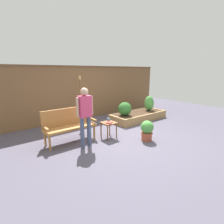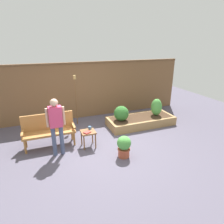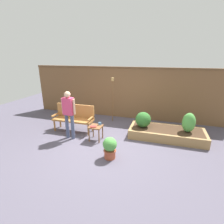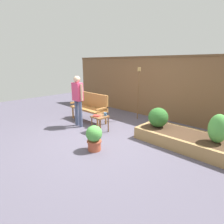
{
  "view_description": "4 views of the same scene",
  "coord_description": "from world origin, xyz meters",
  "px_view_note": "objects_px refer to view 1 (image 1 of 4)",
  "views": [
    {
      "loc": [
        -3.36,
        -3.7,
        1.97
      ],
      "look_at": [
        -0.15,
        0.37,
        0.73
      ],
      "focal_mm": 27.78,
      "sensor_mm": 36.0,
      "label": 1
    },
    {
      "loc": [
        -1.54,
        -4.65,
        2.88
      ],
      "look_at": [
        0.45,
        0.53,
        0.84
      ],
      "focal_mm": 31.04,
      "sensor_mm": 36.0,
      "label": 2
    },
    {
      "loc": [
        1.53,
        -4.38,
        2.58
      ],
      "look_at": [
        -0.1,
        1.0,
        0.72
      ],
      "focal_mm": 27.37,
      "sensor_mm": 36.0,
      "label": 3
    },
    {
      "loc": [
        3.25,
        -3.07,
        1.94
      ],
      "look_at": [
        -0.22,
        0.52,
        0.57
      ],
      "focal_mm": 29.03,
      "sensor_mm": 36.0,
      "label": 4
    }
  ],
  "objects_px": {
    "book_on_table": "(109,123)",
    "potted_boxwood": "(147,130)",
    "garden_bench": "(69,123)",
    "shrub_far_corner": "(149,103)",
    "side_table": "(109,125)",
    "shrub_near_bench": "(125,109)",
    "cup_on_table": "(109,119)",
    "tiki_torch": "(80,92)",
    "person_by_bench": "(85,112)"
  },
  "relations": [
    {
      "from": "book_on_table",
      "to": "potted_boxwood",
      "type": "xyz_separation_m",
      "value": [
        0.78,
        -0.76,
        -0.18
      ]
    },
    {
      "from": "garden_bench",
      "to": "shrub_far_corner",
      "type": "height_order",
      "value": "garden_bench"
    },
    {
      "from": "garden_bench",
      "to": "side_table",
      "type": "xyz_separation_m",
      "value": [
        1.03,
        -0.5,
        -0.15
      ]
    },
    {
      "from": "side_table",
      "to": "shrub_near_bench",
      "type": "height_order",
      "value": "shrub_near_bench"
    },
    {
      "from": "shrub_far_corner",
      "to": "book_on_table",
      "type": "bearing_deg",
      "value": -162.58
    },
    {
      "from": "cup_on_table",
      "to": "tiki_torch",
      "type": "xyz_separation_m",
      "value": [
        -0.06,
        1.63,
        0.69
      ]
    },
    {
      "from": "book_on_table",
      "to": "person_by_bench",
      "type": "bearing_deg",
      "value": 154.33
    },
    {
      "from": "side_table",
      "to": "person_by_bench",
      "type": "bearing_deg",
      "value": -171.67
    },
    {
      "from": "shrub_far_corner",
      "to": "shrub_near_bench",
      "type": "bearing_deg",
      "value": -180.0
    },
    {
      "from": "person_by_bench",
      "to": "cup_on_table",
      "type": "bearing_deg",
      "value": 14.79
    },
    {
      "from": "shrub_far_corner",
      "to": "garden_bench",
      "type": "bearing_deg",
      "value": -175.47
    },
    {
      "from": "cup_on_table",
      "to": "potted_boxwood",
      "type": "distance_m",
      "value": 1.18
    },
    {
      "from": "garden_bench",
      "to": "shrub_far_corner",
      "type": "distance_m",
      "value": 3.82
    },
    {
      "from": "book_on_table",
      "to": "shrub_near_bench",
      "type": "height_order",
      "value": "shrub_near_bench"
    },
    {
      "from": "book_on_table",
      "to": "tiki_torch",
      "type": "distance_m",
      "value": 1.97
    },
    {
      "from": "garden_bench",
      "to": "side_table",
      "type": "relative_size",
      "value": 3.0
    },
    {
      "from": "side_table",
      "to": "potted_boxwood",
      "type": "bearing_deg",
      "value": -49.13
    },
    {
      "from": "shrub_near_bench",
      "to": "shrub_far_corner",
      "type": "xyz_separation_m",
      "value": [
        1.4,
        0.0,
        0.06
      ]
    },
    {
      "from": "garden_bench",
      "to": "tiki_torch",
      "type": "relative_size",
      "value": 0.81
    },
    {
      "from": "garden_bench",
      "to": "side_table",
      "type": "bearing_deg",
      "value": -25.94
    },
    {
      "from": "shrub_far_corner",
      "to": "tiki_torch",
      "type": "xyz_separation_m",
      "value": [
        -2.75,
        0.95,
        0.61
      ]
    },
    {
      "from": "potted_boxwood",
      "to": "person_by_bench",
      "type": "distance_m",
      "value": 1.85
    },
    {
      "from": "garden_bench",
      "to": "book_on_table",
      "type": "distance_m",
      "value": 1.14
    },
    {
      "from": "garden_bench",
      "to": "cup_on_table",
      "type": "bearing_deg",
      "value": -18.65
    },
    {
      "from": "garden_bench",
      "to": "side_table",
      "type": "distance_m",
      "value": 1.15
    },
    {
      "from": "shrub_near_bench",
      "to": "person_by_bench",
      "type": "distance_m",
      "value": 2.44
    },
    {
      "from": "cup_on_table",
      "to": "shrub_near_bench",
      "type": "xyz_separation_m",
      "value": [
        1.29,
        0.68,
        0.03
      ]
    },
    {
      "from": "book_on_table",
      "to": "potted_boxwood",
      "type": "relative_size",
      "value": 0.3
    },
    {
      "from": "potted_boxwood",
      "to": "shrub_far_corner",
      "type": "xyz_separation_m",
      "value": [
        2.05,
        1.65,
        0.29
      ]
    },
    {
      "from": "tiki_torch",
      "to": "side_table",
      "type": "bearing_deg",
      "value": -90.88
    },
    {
      "from": "cup_on_table",
      "to": "book_on_table",
      "type": "height_order",
      "value": "cup_on_table"
    },
    {
      "from": "garden_bench",
      "to": "book_on_table",
      "type": "bearing_deg",
      "value": -30.77
    },
    {
      "from": "cup_on_table",
      "to": "shrub_far_corner",
      "type": "xyz_separation_m",
      "value": [
        2.69,
        0.68,
        0.09
      ]
    },
    {
      "from": "cup_on_table",
      "to": "tiki_torch",
      "type": "relative_size",
      "value": 0.07
    },
    {
      "from": "tiki_torch",
      "to": "cup_on_table",
      "type": "bearing_deg",
      "value": -87.83
    },
    {
      "from": "potted_boxwood",
      "to": "person_by_bench",
      "type": "xyz_separation_m",
      "value": [
        -1.58,
        0.72,
        0.61
      ]
    },
    {
      "from": "cup_on_table",
      "to": "shrub_far_corner",
      "type": "height_order",
      "value": "shrub_far_corner"
    },
    {
      "from": "shrub_near_bench",
      "to": "shrub_far_corner",
      "type": "bearing_deg",
      "value": 0.0
    },
    {
      "from": "side_table",
      "to": "potted_boxwood",
      "type": "relative_size",
      "value": 0.82
    },
    {
      "from": "cup_on_table",
      "to": "potted_boxwood",
      "type": "xyz_separation_m",
      "value": [
        0.65,
        -0.97,
        -0.21
      ]
    },
    {
      "from": "side_table",
      "to": "tiki_torch",
      "type": "bearing_deg",
      "value": 89.12
    },
    {
      "from": "potted_boxwood",
      "to": "tiki_torch",
      "type": "xyz_separation_m",
      "value": [
        -0.71,
        2.6,
        0.9
      ]
    },
    {
      "from": "person_by_bench",
      "to": "side_table",
      "type": "bearing_deg",
      "value": 8.33
    },
    {
      "from": "cup_on_table",
      "to": "potted_boxwood",
      "type": "bearing_deg",
      "value": -56.41
    },
    {
      "from": "potted_boxwood",
      "to": "shrub_far_corner",
      "type": "height_order",
      "value": "shrub_far_corner"
    },
    {
      "from": "side_table",
      "to": "shrub_far_corner",
      "type": "xyz_separation_m",
      "value": [
        2.78,
        0.8,
        0.21
      ]
    },
    {
      "from": "book_on_table",
      "to": "tiki_torch",
      "type": "xyz_separation_m",
      "value": [
        0.07,
        1.84,
        0.72
      ]
    },
    {
      "from": "potted_boxwood",
      "to": "side_table",
      "type": "bearing_deg",
      "value": 130.87
    },
    {
      "from": "tiki_torch",
      "to": "person_by_bench",
      "type": "xyz_separation_m",
      "value": [
        -0.88,
        -1.88,
        -0.28
      ]
    },
    {
      "from": "potted_boxwood",
      "to": "shrub_far_corner",
      "type": "relative_size",
      "value": 0.94
    }
  ]
}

